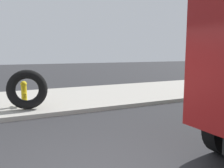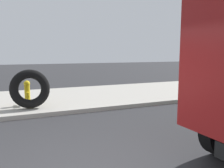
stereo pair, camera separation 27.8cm
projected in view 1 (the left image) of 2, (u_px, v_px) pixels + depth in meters
The scene contains 3 objects.
sidewalk_curb at pixel (30, 101), 9.39m from camera, with size 36.00×5.00×0.15m, color #ADA89E.
fire_hydrant at pixel (24, 93), 8.17m from camera, with size 0.22×0.49×0.89m.
loose_tire at pixel (27, 89), 7.66m from camera, with size 1.31×1.31×0.30m, color black.
Camera 1 is at (-0.93, -3.25, 2.03)m, focal length 37.10 mm.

